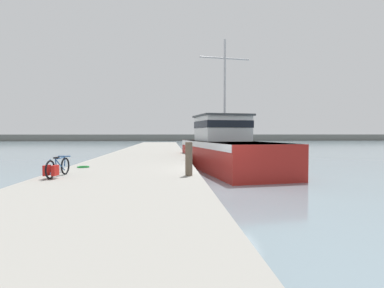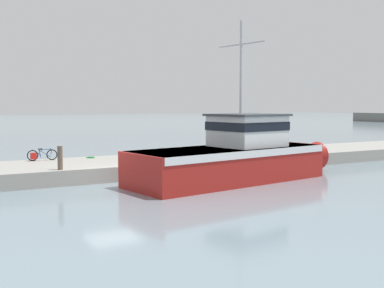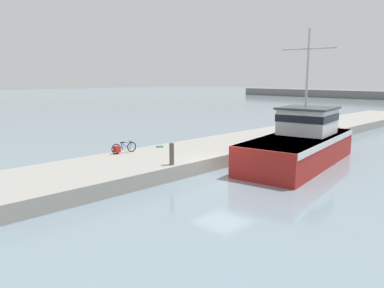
{
  "view_description": "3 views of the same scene",
  "coord_description": "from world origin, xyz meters",
  "px_view_note": "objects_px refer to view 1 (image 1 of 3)",
  "views": [
    {
      "loc": [
        -2.48,
        -12.51,
        2.27
      ],
      "look_at": [
        -1.41,
        1.87,
        1.77
      ],
      "focal_mm": 28.0,
      "sensor_mm": 36.0,
      "label": 1
    },
    {
      "loc": [
        21.91,
        -7.74,
        4.02
      ],
      "look_at": [
        -0.09,
        4.43,
        1.93
      ],
      "focal_mm": 45.0,
      "sensor_mm": 36.0,
      "label": 2
    },
    {
      "loc": [
        12.71,
        -15.0,
        5.38
      ],
      "look_at": [
        -4.24,
        1.89,
        1.11
      ],
      "focal_mm": 35.0,
      "sensor_mm": 36.0,
      "label": 3
    }
  ],
  "objects_px": {
    "bicycle_touring": "(56,168)",
    "water_bottle_by_bike": "(61,170)",
    "fishing_boat_main": "(226,148)",
    "mooring_post": "(189,159)"
  },
  "relations": [
    {
      "from": "fishing_boat_main",
      "to": "water_bottle_by_bike",
      "type": "bearing_deg",
      "value": -145.71
    },
    {
      "from": "bicycle_touring",
      "to": "mooring_post",
      "type": "xyz_separation_m",
      "value": [
        4.51,
        0.1,
        0.28
      ]
    },
    {
      "from": "fishing_boat_main",
      "to": "mooring_post",
      "type": "distance_m",
      "value": 8.95
    },
    {
      "from": "fishing_boat_main",
      "to": "mooring_post",
      "type": "height_order",
      "value": "fishing_boat_main"
    },
    {
      "from": "mooring_post",
      "to": "water_bottle_by_bike",
      "type": "height_order",
      "value": "mooring_post"
    },
    {
      "from": "mooring_post",
      "to": "water_bottle_by_bike",
      "type": "xyz_separation_m",
      "value": [
        -4.78,
        1.15,
        -0.49
      ]
    },
    {
      "from": "mooring_post",
      "to": "water_bottle_by_bike",
      "type": "bearing_deg",
      "value": 166.5
    },
    {
      "from": "fishing_boat_main",
      "to": "mooring_post",
      "type": "xyz_separation_m",
      "value": [
        -2.93,
        -8.46,
        0.05
      ]
    },
    {
      "from": "water_bottle_by_bike",
      "to": "mooring_post",
      "type": "bearing_deg",
      "value": -13.5
    },
    {
      "from": "bicycle_touring",
      "to": "water_bottle_by_bike",
      "type": "distance_m",
      "value": 1.29
    }
  ]
}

